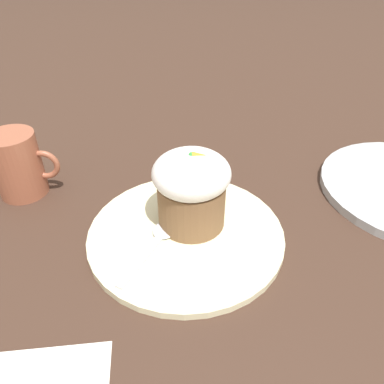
% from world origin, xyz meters
% --- Properties ---
extents(ground_plane, '(4.00, 4.00, 0.00)m').
position_xyz_m(ground_plane, '(0.00, 0.00, 0.00)').
color(ground_plane, '#3D281E').
extents(dessert_plate, '(0.27, 0.27, 0.01)m').
position_xyz_m(dessert_plate, '(0.00, 0.00, 0.01)').
color(dessert_plate, beige).
rests_on(dessert_plate, ground_plane).
extents(carrot_cake, '(0.10, 0.10, 0.11)m').
position_xyz_m(carrot_cake, '(0.01, 0.02, 0.07)').
color(carrot_cake, brown).
rests_on(carrot_cake, dessert_plate).
extents(spoon, '(0.08, 0.13, 0.01)m').
position_xyz_m(spoon, '(-0.04, -0.02, 0.01)').
color(spoon, silver).
rests_on(spoon, dessert_plate).
extents(coffee_cup, '(0.10, 0.07, 0.10)m').
position_xyz_m(coffee_cup, '(-0.26, 0.11, 0.05)').
color(coffee_cup, '#9E563D').
rests_on(coffee_cup, ground_plane).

